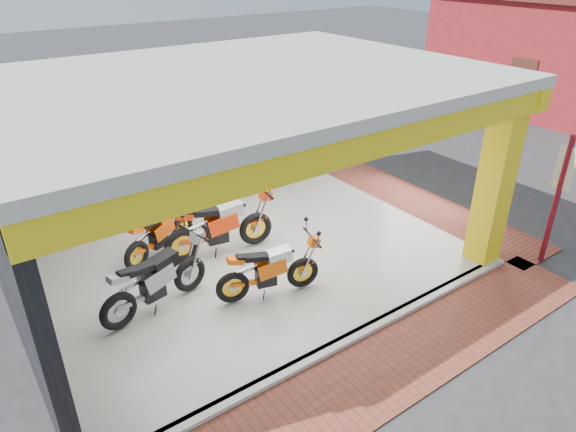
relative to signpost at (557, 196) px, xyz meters
name	(u,v)px	position (x,y,z in m)	size (l,w,h in m)	color
ground	(308,310)	(-4.72, 1.47, -1.44)	(80.00, 80.00, 0.00)	#2D2D30
showroom_floor	(247,258)	(-4.72, 3.47, -1.39)	(8.00, 6.00, 0.10)	silver
showroom_ceiling	(240,79)	(-4.72, 3.47, 2.16)	(8.40, 6.40, 0.20)	beige
back_wall	(174,136)	(-4.72, 6.57, 0.31)	(8.20, 0.20, 3.50)	black
left_wall	(0,245)	(-8.82, 3.47, 0.31)	(0.20, 6.20, 3.50)	black
corner_column	(496,181)	(-0.97, 0.72, 0.31)	(0.50, 0.50, 3.50)	yellow
header_beam_front	(360,144)	(-4.72, 0.47, 1.86)	(8.40, 0.30, 0.40)	yellow
header_beam_right	(403,69)	(-0.72, 3.47, 1.86)	(0.30, 6.40, 0.40)	yellow
floor_kerb	(348,340)	(-4.72, 0.45, -1.39)	(8.00, 0.20, 0.10)	silver
paver_front	(383,371)	(-4.72, -0.33, -1.42)	(9.00, 1.40, 0.03)	brown
paver_right	(412,199)	(0.08, 3.47, -1.42)	(1.40, 7.00, 0.03)	brown
signpost	(557,196)	(0.00, 0.00, 0.00)	(0.11, 0.37, 2.63)	maroon
moto_hero	(303,259)	(-4.48, 1.95, -0.73)	(1.99, 0.74, 1.22)	#FF620A
moto_row_a	(255,214)	(-4.35, 3.73, -0.62)	(2.36, 0.87, 1.44)	red
moto_row_b	(188,259)	(-6.16, 3.04, -0.67)	(2.18, 0.81, 1.33)	#9DA0A4
moto_row_c	(181,216)	(-5.51, 4.74, -0.74)	(1.96, 0.72, 1.20)	#F7560A
moto_row_d	(119,203)	(-6.36, 5.97, -0.69)	(2.12, 0.78, 1.29)	black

